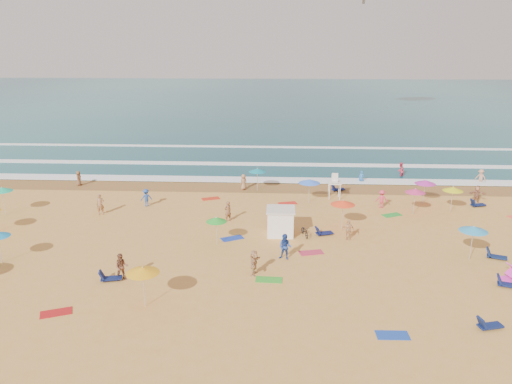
{
  "coord_description": "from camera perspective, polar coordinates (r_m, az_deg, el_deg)",
  "views": [
    {
      "loc": [
        0.13,
        -36.82,
        14.79
      ],
      "look_at": [
        -1.99,
        6.0,
        1.5
      ],
      "focal_mm": 35.0,
      "sensor_mm": 36.0,
      "label": 1
    }
  ],
  "objects": [
    {
      "name": "cabana",
      "position": [
        39.04,
        2.82,
        -3.48
      ],
      "size": [
        2.0,
        2.0,
        2.0
      ],
      "primitive_type": "cube",
      "color": "white",
      "rests_on": "ground"
    },
    {
      "name": "cabana_roof",
      "position": [
        38.68,
        2.84,
        -2.01
      ],
      "size": [
        2.2,
        2.2,
        0.12
      ],
      "primitive_type": "cube",
      "color": "silver",
      "rests_on": "cabana"
    },
    {
      "name": "loungers",
      "position": [
        36.67,
        10.69,
        -6.59
      ],
      "size": [
        36.49,
        25.65,
        0.34
      ],
      "color": "#0F194B",
      "rests_on": "ground"
    },
    {
      "name": "ground",
      "position": [
        39.68,
        2.45,
        -4.68
      ],
      "size": [
        220.0,
        220.0,
        0.0
      ],
      "primitive_type": "plane",
      "color": "gold",
      "rests_on": "ground"
    },
    {
      "name": "wet_sand",
      "position": [
        51.49,
        2.57,
        0.52
      ],
      "size": [
        220.0,
        220.0,
        0.0
      ],
      "primitive_type": "plane",
      "color": "olive",
      "rests_on": "ground"
    },
    {
      "name": "bicycle",
      "position": [
        39.03,
        5.6,
        -4.47
      ],
      "size": [
        0.94,
        1.67,
        0.83
      ],
      "primitive_type": "imported",
      "rotation": [
        0.0,
        0.0,
        0.26
      ],
      "color": "black",
      "rests_on": "ground"
    },
    {
      "name": "towels",
      "position": [
        37.4,
        8.01,
        -6.23
      ],
      "size": [
        34.93,
        23.58,
        0.03
      ],
      "color": "#AE1517",
      "rests_on": "ground"
    },
    {
      "name": "ocean",
      "position": [
        121.72,
        2.8,
        10.23
      ],
      "size": [
        220.0,
        140.0,
        0.18
      ],
      "primitive_type": "cube",
      "color": "#0C4756",
      "rests_on": "ground"
    },
    {
      "name": "surf_foam",
      "position": [
        59.97,
        2.63,
        3.03
      ],
      "size": [
        200.0,
        18.7,
        0.05
      ],
      "color": "white",
      "rests_on": "ground"
    },
    {
      "name": "beachgoers",
      "position": [
        43.07,
        3.05,
        -1.74
      ],
      "size": [
        51.27,
        26.94,
        2.1
      ],
      "color": "blue",
      "rests_on": "ground"
    },
    {
      "name": "lifeguard_stand",
      "position": [
        48.31,
        8.94,
        0.49
      ],
      "size": [
        1.2,
        1.2,
        2.1
      ],
      "primitive_type": null,
      "color": "white",
      "rests_on": "ground"
    },
    {
      "name": "beach_umbrellas",
      "position": [
        38.89,
        5.49,
        -1.85
      ],
      "size": [
        57.03,
        24.83,
        0.78
      ],
      "color": "#C32BA3",
      "rests_on": "ground"
    }
  ]
}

